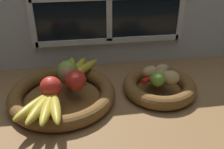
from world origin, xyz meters
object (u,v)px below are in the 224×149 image
at_px(fruit_bowl_right, 159,86).
at_px(banana_bunch_front, 45,106).
at_px(banana_bunch_back, 78,68).
at_px(apple_red_front, 51,87).
at_px(lime_near, 157,79).
at_px(apple_red_right, 76,80).
at_px(potato_small, 171,78).
at_px(chili_pepper, 156,76).
at_px(potato_large, 161,74).
at_px(potato_oblong, 150,72).
at_px(apple_green_back, 68,71).
at_px(fruit_bowl_left, 62,94).
at_px(potato_back, 162,70).
at_px(pear_brown, 67,75).

relative_size(fruit_bowl_right, banana_bunch_front, 1.49).
bearing_deg(banana_bunch_back, apple_red_front, -119.21).
height_order(banana_bunch_back, lime_near, lime_near).
bearing_deg(apple_red_right, potato_small, -2.10).
height_order(banana_bunch_front, lime_near, lime_near).
relative_size(banana_bunch_back, lime_near, 3.42).
bearing_deg(chili_pepper, potato_large, -68.61).
height_order(potato_oblong, potato_small, potato_small).
distance_m(lime_near, chili_pepper, 0.05).
bearing_deg(potato_small, banana_bunch_front, -167.61).
xyz_separation_m(fruit_bowl_right, apple_red_front, (-0.40, -0.05, 0.06)).
height_order(apple_green_back, apple_red_right, apple_green_back).
xyz_separation_m(fruit_bowl_right, apple_green_back, (-0.34, 0.06, 0.07)).
relative_size(fruit_bowl_right, potato_small, 4.46).
distance_m(fruit_bowl_left, banana_bunch_front, 0.14).
xyz_separation_m(apple_red_front, potato_oblong, (0.36, 0.08, -0.01)).
relative_size(fruit_bowl_left, lime_near, 7.05).
bearing_deg(potato_back, apple_red_front, -167.76).
distance_m(potato_small, lime_near, 0.05).
height_order(fruit_bowl_right, banana_bunch_back, banana_bunch_back).
relative_size(apple_red_right, pear_brown, 1.03).
bearing_deg(chili_pepper, potato_small, -70.72).
height_order(apple_red_front, potato_back, apple_red_front).
bearing_deg(potato_back, apple_green_back, 177.47).
xyz_separation_m(banana_bunch_front, potato_small, (0.44, 0.10, 0.01)).
distance_m(fruit_bowl_left, lime_near, 0.35).
bearing_deg(apple_red_right, potato_oblong, 8.59).
relative_size(potato_small, lime_near, 1.14).
height_order(apple_red_front, chili_pepper, apple_red_front).
bearing_deg(banana_bunch_front, lime_near, 13.16).
height_order(potato_back, potato_large, potato_large).
distance_m(fruit_bowl_left, banana_bunch_back, 0.14).
distance_m(fruit_bowl_left, potato_back, 0.39).
bearing_deg(potato_oblong, chili_pepper, -35.31).
bearing_deg(potato_large, fruit_bowl_right, -90.00).
bearing_deg(potato_small, chili_pepper, 135.81).
bearing_deg(fruit_bowl_right, apple_green_back, 170.65).
height_order(potato_back, lime_near, lime_near).
bearing_deg(potato_large, lime_near, -123.69).
bearing_deg(potato_back, potato_oblong, -164.05).
distance_m(fruit_bowl_right, banana_bunch_front, 0.43).
distance_m(apple_red_right, potato_back, 0.34).
distance_m(apple_green_back, potato_large, 0.35).
xyz_separation_m(pear_brown, banana_bunch_front, (-0.07, -0.16, -0.02)).
height_order(fruit_bowl_right, potato_oblong, potato_oblong).
height_order(potato_large, potato_small, same).
bearing_deg(apple_red_front, potato_oblong, 11.70).
xyz_separation_m(apple_red_front, apple_red_right, (0.08, 0.03, 0.00)).
distance_m(pear_brown, potato_large, 0.35).
distance_m(apple_red_front, potato_small, 0.43).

